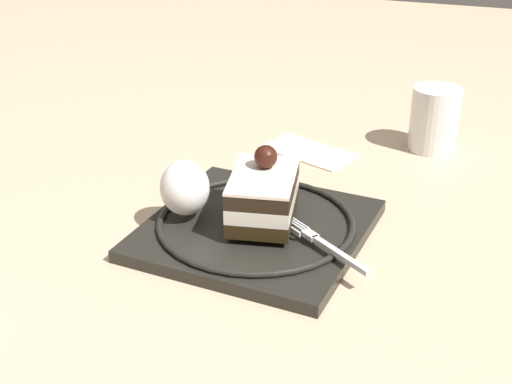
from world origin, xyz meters
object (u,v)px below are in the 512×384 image
whipped_cream_dollop (186,187)px  dessert_plate (256,227)px  drink_glass_far (434,122)px  cake_slice (263,195)px  folded_napkin (309,151)px  fork (322,243)px

whipped_cream_dollop → dessert_plate: bearing=-172.6°
drink_glass_far → cake_slice: bearing=64.4°
dessert_plate → whipped_cream_dollop: (0.07, 0.01, 0.04)m
folded_napkin → dessert_plate: bearing=91.7°
whipped_cream_dollop → folded_napkin: 0.24m
cake_slice → folded_napkin: cake_slice is taller
whipped_cream_dollop → drink_glass_far: drink_glass_far is taller
dessert_plate → whipped_cream_dollop: bearing=7.4°
whipped_cream_dollop → drink_glass_far: 0.36m
cake_slice → folded_napkin: bearing=-86.7°
cake_slice → drink_glass_far: 0.31m
dessert_plate → fork: (-0.08, 0.03, 0.01)m
whipped_cream_dollop → fork: size_ratio=0.57×
cake_slice → drink_glass_far: bearing=-115.6°
cake_slice → whipped_cream_dollop: size_ratio=1.83×
fork → folded_napkin: size_ratio=0.86×
dessert_plate → drink_glass_far: bearing=-116.1°
whipped_cream_dollop → folded_napkin: size_ratio=0.49×
drink_glass_far → folded_napkin: size_ratio=0.70×
fork → folded_napkin: (0.08, -0.25, -0.02)m
fork → drink_glass_far: bearing=-101.6°
cake_slice → dessert_plate: bearing=40.5°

